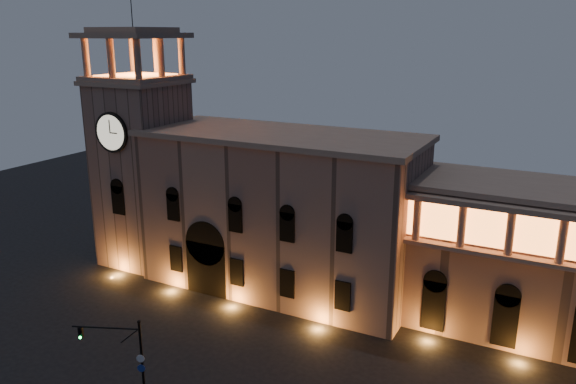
% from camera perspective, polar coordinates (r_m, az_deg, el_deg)
% --- Properties ---
extents(government_building, '(30.80, 12.80, 17.60)m').
position_cam_1_polar(government_building, '(61.94, -0.86, -2.01)').
color(government_building, '#896759').
rests_on(government_building, ground).
extents(clock_tower, '(9.80, 9.80, 32.40)m').
position_cam_1_polar(clock_tower, '(70.57, -14.56, 2.85)').
color(clock_tower, '#896759').
rests_on(clock_tower, ground).
extents(traffic_light, '(5.10, 2.32, 7.48)m').
position_cam_1_polar(traffic_light, '(45.71, -15.73, -16.28)').
color(traffic_light, black).
rests_on(traffic_light, ground).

